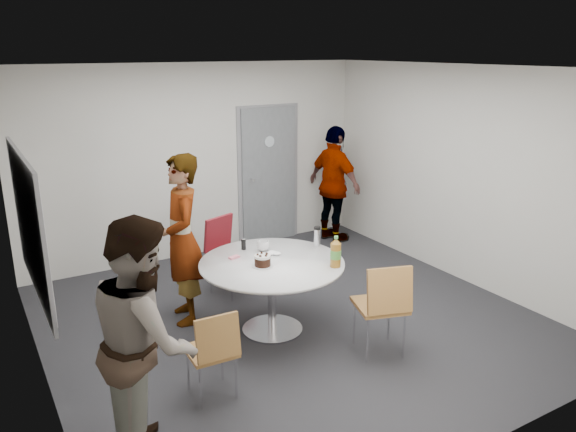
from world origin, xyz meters
TOP-DOWN VIEW (x-y plane):
  - floor at (0.00, 0.00)m, footprint 5.00×5.00m
  - ceiling at (0.00, 0.00)m, footprint 5.00×5.00m
  - wall_back at (0.00, 2.50)m, footprint 5.00×0.00m
  - wall_left at (-2.50, 0.00)m, footprint 0.00×5.00m
  - wall_right at (2.50, 0.00)m, footprint 0.00×5.00m
  - wall_front at (0.00, -2.50)m, footprint 5.00×0.00m
  - door at (1.10, 2.48)m, footprint 1.02×0.17m
  - whiteboard at (-2.46, 0.20)m, footprint 0.04×1.90m
  - table at (-0.26, -0.11)m, footprint 1.49×1.49m
  - chair_near_left at (-1.30, -0.92)m, footprint 0.41×0.44m
  - chair_near_right at (0.38, -1.10)m, footprint 0.58×0.61m
  - chair_far at (-0.27, 1.08)m, footprint 0.57×0.60m
  - person_main at (-0.97, 0.62)m, footprint 0.57×0.75m
  - person_left at (-1.95, -1.25)m, footprint 0.85×1.00m
  - person_right at (1.95, 1.95)m, footprint 0.56×1.09m

SIDE VIEW (x-z plane):
  - floor at x=0.00m, z-range 0.00..0.00m
  - chair_near_left at x=-1.30m, z-range 0.09..0.91m
  - chair_far at x=-0.27m, z-range 0.10..1.04m
  - chair_near_right at x=0.38m, z-range 0.11..1.07m
  - table at x=-0.26m, z-range 0.13..1.23m
  - person_right at x=1.95m, z-range 0.00..1.78m
  - person_left at x=-1.95m, z-range 0.00..1.83m
  - person_main at x=-0.97m, z-range 0.00..1.85m
  - door at x=1.10m, z-range -0.03..2.09m
  - wall_back at x=0.00m, z-range -1.15..3.85m
  - wall_left at x=-2.50m, z-range -1.15..3.85m
  - wall_right at x=2.50m, z-range -1.15..3.85m
  - wall_front at x=0.00m, z-range -1.15..3.85m
  - whiteboard at x=-2.46m, z-range 0.82..2.08m
  - ceiling at x=0.00m, z-range 2.70..2.70m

